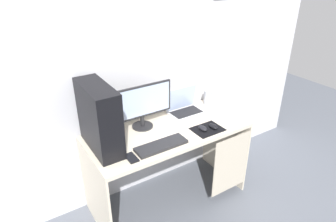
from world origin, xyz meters
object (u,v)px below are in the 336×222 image
object	(u,v)px
mouse_left	(203,128)
mouse_right	(213,126)
speaker	(208,98)
pc_tower	(99,118)
keyboard	(161,145)
monitor	(142,105)
laptop	(185,108)
cell_phone	(131,158)

from	to	relation	value
mouse_left	mouse_right	xyz separation A→B (m)	(0.09, -0.02, 0.00)
speaker	mouse_right	size ratio (longest dim) A/B	1.62
pc_tower	keyboard	xyz separation A→B (m)	(0.39, -0.24, -0.24)
monitor	speaker	bearing A→B (deg)	3.66
monitor	laptop	bearing A→B (deg)	3.14
pc_tower	monitor	bearing A→B (deg)	13.80
monitor	mouse_left	xyz separation A→B (m)	(0.40, -0.33, -0.19)
cell_phone	mouse_right	bearing A→B (deg)	0.54
monitor	laptop	xyz separation A→B (m)	(0.47, 0.03, -0.16)
speaker	keyboard	size ratio (longest dim) A/B	0.37
keyboard	cell_phone	bearing A→B (deg)	-177.30
speaker	keyboard	distance (m)	0.88
pc_tower	laptop	distance (m)	0.91
speaker	laptop	bearing A→B (deg)	-175.50
keyboard	laptop	bearing A→B (deg)	36.91
monitor	mouse_left	bearing A→B (deg)	-39.19
monitor	cell_phone	size ratio (longest dim) A/B	4.23
mouse_left	mouse_right	size ratio (longest dim) A/B	1.00
pc_tower	speaker	xyz separation A→B (m)	(1.17, 0.15, -0.18)
mouse_left	mouse_right	bearing A→B (deg)	-14.74
mouse_left	keyboard	bearing A→B (deg)	-177.31
pc_tower	monitor	size ratio (longest dim) A/B	0.93
laptop	speaker	world-z (taller)	laptop
pc_tower	mouse_right	world-z (taller)	pc_tower
speaker	mouse_right	xyz separation A→B (m)	(-0.26, -0.40, -0.06)
pc_tower	speaker	bearing A→B (deg)	7.29
speaker	cell_phone	world-z (taller)	speaker
laptop	keyboard	world-z (taller)	laptop
mouse_left	cell_phone	world-z (taller)	mouse_left
monitor	speaker	xyz separation A→B (m)	(0.76, 0.05, -0.14)
laptop	cell_phone	xyz separation A→B (m)	(-0.76, -0.38, -0.05)
monitor	mouse_right	bearing A→B (deg)	-35.35
pc_tower	mouse_right	size ratio (longest dim) A/B	5.34
laptop	mouse_left	distance (m)	0.36
laptop	cell_phone	distance (m)	0.85
monitor	laptop	world-z (taller)	monitor
mouse_right	cell_phone	size ratio (longest dim) A/B	0.74
monitor	laptop	size ratio (longest dim) A/B	1.70
mouse_right	keyboard	bearing A→B (deg)	179.45
mouse_right	monitor	bearing A→B (deg)	144.65
pc_tower	keyboard	bearing A→B (deg)	-32.43
monitor	cell_phone	world-z (taller)	monitor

